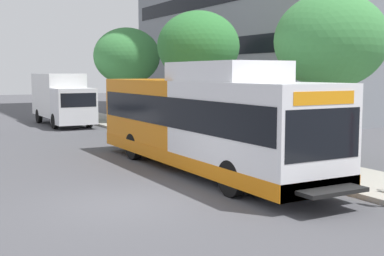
# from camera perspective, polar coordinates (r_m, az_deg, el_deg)

# --- Properties ---
(ground_plane) EXTENTS (120.00, 120.00, 0.00)m
(ground_plane) POSITION_cam_1_polar(r_m,az_deg,el_deg) (20.70, -15.37, -3.25)
(ground_plane) COLOR #4C4C51
(sidewalk_curb) EXTENTS (3.00, 56.00, 0.14)m
(sidewalk_curb) POSITION_cam_1_polar(r_m,az_deg,el_deg) (21.64, 4.28, -2.45)
(sidewalk_curb) COLOR #A8A399
(sidewalk_curb) RESTS_ON ground
(transit_bus) EXTENTS (2.58, 12.25, 3.65)m
(transit_bus) POSITION_cam_1_polar(r_m,az_deg,el_deg) (17.15, 1.18, 0.80)
(transit_bus) COLOR white
(transit_bus) RESTS_ON ground
(street_tree_near_stop) EXTENTS (3.74, 3.74, 5.82)m
(street_tree_near_stop) POSITION_cam_1_polar(r_m,az_deg,el_deg) (17.88, 15.14, 9.30)
(street_tree_near_stop) COLOR #4C3823
(street_tree_near_stop) RESTS_ON sidewalk_curb
(street_tree_mid_block) EXTENTS (4.15, 4.15, 6.26)m
(street_tree_mid_block) POSITION_cam_1_polar(r_m,az_deg,el_deg) (26.09, 0.71, 9.06)
(street_tree_mid_block) COLOR #4C3823
(street_tree_mid_block) RESTS_ON sidewalk_curb
(street_tree_far_block) EXTENTS (4.28, 4.28, 6.05)m
(street_tree_far_block) POSITION_cam_1_polar(r_m,az_deg,el_deg) (33.66, -7.26, 7.92)
(street_tree_far_block) COLOR #4C3823
(street_tree_far_block) RESTS_ON sidewalk_curb
(box_truck_background) EXTENTS (2.32, 7.01, 3.25)m
(box_truck_background) POSITION_cam_1_polar(r_m,az_deg,el_deg) (33.46, -14.28, 3.30)
(box_truck_background) COLOR silver
(box_truck_background) RESTS_ON ground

